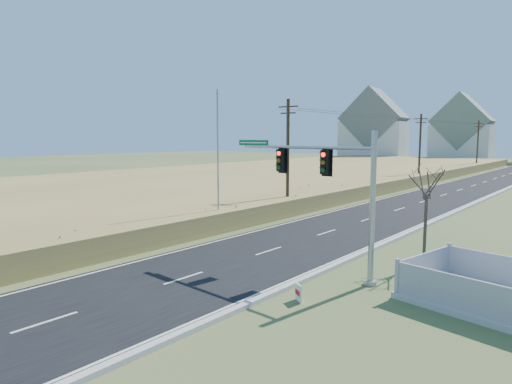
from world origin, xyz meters
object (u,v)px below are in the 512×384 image
flagpole (218,175)px  bare_tree (427,180)px  fence_enclosure (501,300)px  open_sign (298,293)px  traffic_signal_mast (335,186)px

flagpole → bare_tree: size_ratio=1.81×
fence_enclosure → flagpole: size_ratio=0.76×
open_sign → fence_enclosure: bearing=68.4°
traffic_signal_mast → flagpole: size_ratio=0.87×
flagpole → bare_tree: 13.37m
traffic_signal_mast → open_sign: traffic_signal_mast is taller
open_sign → flagpole: (-11.43, 7.78, 3.27)m
fence_enclosure → bare_tree: bare_tree is taller
fence_enclosure → bare_tree: (-4.02, 3.82, 3.76)m
traffic_signal_mast → bare_tree: size_ratio=1.57×
open_sign → bare_tree: size_ratio=0.13×
traffic_signal_mast → fence_enclosure: 7.51m
bare_tree → traffic_signal_mast: bearing=-120.8°
bare_tree → open_sign: bearing=-103.9°
fence_enclosure → flagpole: bearing=178.7°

